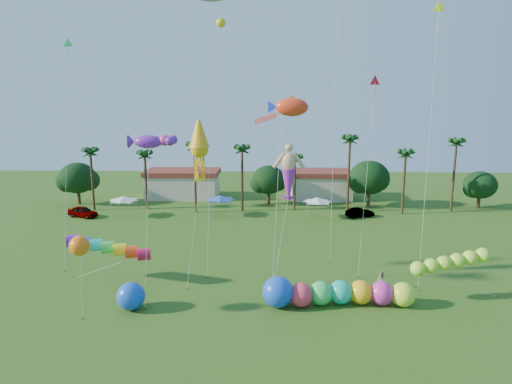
{
  "coord_description": "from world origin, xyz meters",
  "views": [
    {
      "loc": [
        1.16,
        -27.91,
        16.6
      ],
      "look_at": [
        0.0,
        10.0,
        9.0
      ],
      "focal_mm": 32.0,
      "sensor_mm": 36.0,
      "label": 1
    }
  ],
  "objects_px": {
    "car_b": "(360,213)",
    "caterpillar_inflatable": "(333,293)",
    "blue_ball": "(131,296)",
    "car_a": "(83,212)",
    "spectator_b": "(381,280)"
  },
  "relations": [
    {
      "from": "car_a",
      "to": "spectator_b",
      "type": "xyz_separation_m",
      "value": [
        37.14,
        -24.85,
        0.06
      ]
    },
    {
      "from": "car_b",
      "to": "spectator_b",
      "type": "bearing_deg",
      "value": 152.99
    },
    {
      "from": "car_b",
      "to": "blue_ball",
      "type": "height_order",
      "value": "blue_ball"
    },
    {
      "from": "spectator_b",
      "to": "blue_ball",
      "type": "distance_m",
      "value": 21.66
    },
    {
      "from": "car_a",
      "to": "car_b",
      "type": "bearing_deg",
      "value": -66.31
    },
    {
      "from": "caterpillar_inflatable",
      "to": "car_a",
      "type": "bearing_deg",
      "value": 135.63
    },
    {
      "from": "car_a",
      "to": "spectator_b",
      "type": "relative_size",
      "value": 2.72
    },
    {
      "from": "spectator_b",
      "to": "caterpillar_inflatable",
      "type": "relative_size",
      "value": 0.13
    },
    {
      "from": "caterpillar_inflatable",
      "to": "blue_ball",
      "type": "bearing_deg",
      "value": -178.89
    },
    {
      "from": "car_a",
      "to": "caterpillar_inflatable",
      "type": "relative_size",
      "value": 0.36
    },
    {
      "from": "caterpillar_inflatable",
      "to": "blue_ball",
      "type": "relative_size",
      "value": 5.54
    },
    {
      "from": "spectator_b",
      "to": "blue_ball",
      "type": "xyz_separation_m",
      "value": [
        -21.16,
        -4.63,
        0.29
      ]
    },
    {
      "from": "blue_ball",
      "to": "car_b",
      "type": "bearing_deg",
      "value": 51.61
    },
    {
      "from": "car_b",
      "to": "spectator_b",
      "type": "height_order",
      "value": "spectator_b"
    },
    {
      "from": "car_b",
      "to": "caterpillar_inflatable",
      "type": "bearing_deg",
      "value": 144.77
    }
  ]
}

